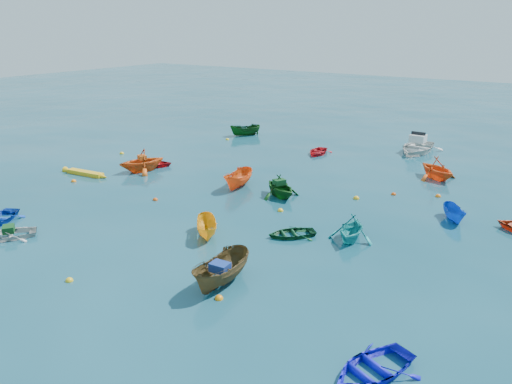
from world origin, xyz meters
The scene contains 31 objects.
ground centered at (0.00, 0.00, 0.00)m, with size 160.00×160.00×0.00m, color #093947.
dinghy_white_near centered at (-6.98, -6.67, 0.00)m, with size 1.94×2.71×0.56m, color silver.
sampan_brown_mid centered at (4.68, -4.47, 0.00)m, with size 1.30×3.45×1.33m, color brown.
dinghy_blue_se centered at (11.75, -6.26, 0.00)m, with size 2.10×2.93×0.61m, color #1113D5.
dinghy_orange_w centered at (-10.00, 5.33, 0.00)m, with size 2.80×3.25×1.71m, color #E35715.
sampan_yellow_mid centered at (1.09, -1.00, 0.00)m, with size 1.00×2.65×1.02m, color #FBA816.
dinghy_green_e centered at (4.60, 1.30, 0.00)m, with size 1.72×2.41×0.50m, color #104725.
dinghy_cyan_se centered at (7.22, 2.56, 0.00)m, with size 2.24×2.60×1.37m, color teal.
dinghy_red_nw centered at (-10.29, 6.60, 0.00)m, with size 2.07×2.90×0.60m, color red.
sampan_orange_n centered at (-2.13, 6.18, 0.00)m, with size 1.19×3.17×1.23m, color #F55D17.
dinghy_green_n centered at (1.03, 6.10, 0.00)m, with size 2.38×2.76×1.45m, color #125016.
sampan_blue_far centered at (10.79, 7.99, 0.00)m, with size 0.87×2.31×0.89m, color blue.
dinghy_red_far centered at (-1.82, 16.75, 0.00)m, with size 1.93×2.70×0.56m, color red.
dinghy_orange_far centered at (7.96, 15.18, 0.00)m, with size 2.64×3.07×1.61m, color #F55817.
sampan_green_far centered at (-10.68, 19.20, 0.00)m, with size 1.11×2.96×1.14m, color #0F4212.
kayak_yellow centered at (-12.60, 2.46, 0.00)m, with size 0.54×3.68×0.37m, color #ECAD15, non-canonical shape.
motorboat_white centered at (4.66, 21.79, 0.00)m, with size 3.43×4.80×1.59m, color silver.
tarp_green_a centered at (-6.92, -6.59, 0.45)m, with size 0.69×0.52×0.34m, color #104018.
tarp_blue_a centered at (4.69, -4.62, 0.85)m, with size 0.74×0.56×0.36m, color navy.
tarp_orange_a centered at (-9.98, 5.38, 1.01)m, with size 0.64×0.48×0.31m, color #CB5414.
tarp_green_b centered at (0.94, 6.14, 0.89)m, with size 0.69×0.53×0.34m, color #10411A.
buoy_or_a centered at (-11.98, 0.99, 0.00)m, with size 0.34×0.34×0.34m, color orange.
buoy_ye_a centered at (-0.72, -7.75, 0.00)m, with size 0.32×0.32×0.32m, color gold.
buoy_or_b centered at (5.25, -5.44, 0.00)m, with size 0.33×0.33×0.33m, color orange.
buoy_ye_b centered at (-15.03, 7.93, 0.00)m, with size 0.36×0.36×0.36m, color gold.
buoy_or_c centered at (-4.83, 1.36, 0.00)m, with size 0.31×0.31×0.31m, color #CF440B.
buoy_ye_c centered at (2.35, 3.97, 0.00)m, with size 0.33×0.33×0.33m, color yellow.
buoy_or_d centered at (9.09, 11.41, 0.00)m, with size 0.34×0.34×0.34m, color orange.
buoy_ye_d centered at (-10.97, 16.77, 0.00)m, with size 0.32×0.32×0.32m, color yellow.
buoy_or_e centered at (6.71, 10.26, 0.00)m, with size 0.31×0.31×0.31m, color #D2460B.
buoy_ye_e centered at (5.09, 8.26, 0.00)m, with size 0.38×0.38×0.38m, color gold.
Camera 1 is at (15.77, -18.64, 10.06)m, focal length 35.00 mm.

